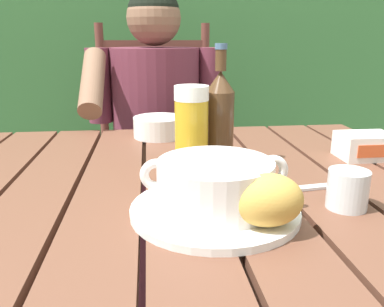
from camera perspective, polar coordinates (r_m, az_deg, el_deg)
dining_table at (r=0.79m, az=-2.05°, el=-11.13°), size 1.13×0.98×0.74m
hedge_backdrop at (r=2.40m, az=-4.99°, el=17.01°), size 3.49×0.96×2.01m
chair_near_diner at (r=1.70m, az=-5.09°, el=-0.75°), size 0.48×0.42×1.06m
person_eating at (r=1.46m, az=-5.19°, el=4.03°), size 0.48×0.47×1.18m
serving_plate at (r=0.63m, az=3.26°, el=-8.02°), size 0.27×0.27×0.01m
soup_bowl at (r=0.62m, az=3.33°, el=-4.22°), size 0.23×0.18×0.08m
bread_roll at (r=0.57m, az=10.73°, el=-6.55°), size 0.11×0.08×0.08m
beer_glass at (r=0.81m, az=-0.08°, el=3.56°), size 0.07×0.07×0.18m
beer_bottle at (r=0.85m, az=4.00°, el=5.33°), size 0.06×0.06×0.26m
water_glass_small at (r=0.69m, az=21.41°, el=-4.80°), size 0.07×0.07×0.06m
butter_tub at (r=0.99m, az=23.56°, el=1.02°), size 0.12×0.09×0.06m
table_knife at (r=0.74m, az=14.10°, el=-4.93°), size 0.17×0.04×0.01m
diner_bowl at (r=1.11m, az=-4.72°, el=3.83°), size 0.14×0.14×0.06m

